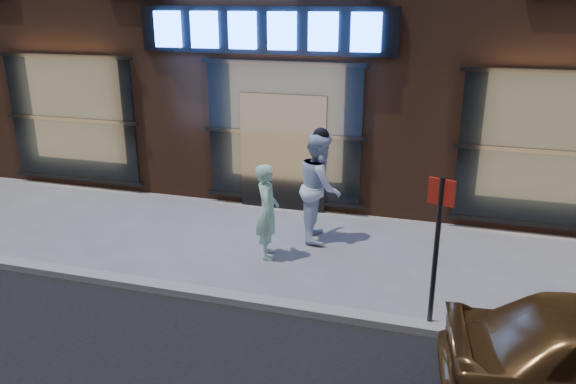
# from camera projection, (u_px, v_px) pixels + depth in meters

# --- Properties ---
(ground) EXTENTS (90.00, 90.00, 0.00)m
(ground) POSITION_uv_depth(u_px,v_px,m) (206.00, 298.00, 8.27)
(ground) COLOR slate
(ground) RESTS_ON ground
(curb) EXTENTS (60.00, 0.25, 0.12)m
(curb) POSITION_uv_depth(u_px,v_px,m) (205.00, 294.00, 8.25)
(curb) COLOR gray
(curb) RESTS_ON ground
(man_bowtie) EXTENTS (0.58, 0.70, 1.63)m
(man_bowtie) POSITION_uv_depth(u_px,v_px,m) (267.00, 211.00, 9.36)
(man_bowtie) COLOR #BBF6D4
(man_bowtie) RESTS_ON ground
(man_cap) EXTENTS (0.95, 1.11, 1.97)m
(man_cap) POSITION_uv_depth(u_px,v_px,m) (320.00, 187.00, 10.05)
(man_cap) COLOR white
(man_cap) RESTS_ON ground
(sign_post) EXTENTS (0.33, 0.13, 2.12)m
(sign_post) POSITION_uv_depth(u_px,v_px,m) (437.00, 241.00, 7.08)
(sign_post) COLOR #262628
(sign_post) RESTS_ON ground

